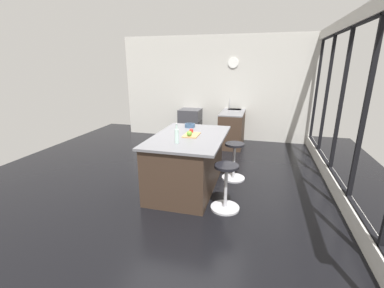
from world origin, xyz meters
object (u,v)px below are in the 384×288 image
at_px(water_bottle, 177,135).
at_px(stool_by_window, 234,162).
at_px(apple_green, 189,133).
at_px(apple_red, 191,131).
at_px(fruit_bowl, 190,125).
at_px(kitchen_island, 187,162).
at_px(cutting_board, 192,135).
at_px(oven_range, 190,124).
at_px(stool_middle, 226,189).

bearing_deg(water_bottle, stool_by_window, 142.84).
bearing_deg(apple_green, stool_by_window, 133.75).
distance_m(stool_by_window, apple_green, 1.18).
relative_size(apple_red, fruit_bowl, 0.36).
bearing_deg(fruit_bowl, apple_red, 18.25).
bearing_deg(stool_by_window, water_bottle, -37.16).
height_order(apple_green, fruit_bowl, apple_green).
bearing_deg(stool_by_window, apple_red, -59.58).
relative_size(kitchen_island, cutting_board, 5.03).
xyz_separation_m(stool_by_window, apple_red, (0.43, -0.72, 0.68)).
bearing_deg(oven_range, stool_by_window, 31.46).
relative_size(stool_by_window, fruit_bowl, 3.66).
height_order(kitchen_island, cutting_board, cutting_board).
height_order(cutting_board, apple_red, apple_red).
height_order(apple_green, water_bottle, water_bottle).
xyz_separation_m(cutting_board, water_bottle, (0.49, -0.10, 0.11)).
height_order(oven_range, stool_middle, oven_range).
height_order(apple_green, apple_red, apple_green).
bearing_deg(cutting_board, kitchen_island, -75.48).
height_order(cutting_board, water_bottle, water_bottle).
relative_size(stool_middle, fruit_bowl, 3.66).
relative_size(stool_middle, cutting_board, 1.99).
height_order(stool_middle, water_bottle, water_bottle).
relative_size(stool_by_window, apple_red, 10.08).
xyz_separation_m(stool_middle, water_bottle, (-0.10, -0.79, 0.74)).
bearing_deg(water_bottle, fruit_bowl, -175.21).
relative_size(stool_by_window, cutting_board, 1.99).
bearing_deg(stool_middle, apple_green, -124.27).
distance_m(cutting_board, apple_red, 0.13).
bearing_deg(kitchen_island, apple_green, 38.86).
xyz_separation_m(oven_range, kitchen_island, (3.11, 0.78, 0.04)).
height_order(stool_middle, cutting_board, cutting_board).
bearing_deg(apple_red, stool_by_window, 120.42).
xyz_separation_m(cutting_board, apple_green, (0.12, -0.01, 0.05)).
relative_size(kitchen_island, water_bottle, 5.79).
height_order(oven_range, cutting_board, cutting_board).
xyz_separation_m(apple_red, water_bottle, (0.62, -0.06, 0.07)).
distance_m(apple_red, fruit_bowl, 0.50).
relative_size(oven_range, apple_green, 9.90).
distance_m(stool_by_window, cutting_board, 1.08).
height_order(kitchen_island, water_bottle, water_bottle).
relative_size(kitchen_island, stool_middle, 2.53).
xyz_separation_m(apple_green, water_bottle, (0.38, -0.10, 0.06)).
height_order(apple_red, fruit_bowl, apple_red).
xyz_separation_m(stool_by_window, apple_green, (0.66, -0.69, 0.69)).
bearing_deg(apple_green, water_bottle, -14.18).
bearing_deg(apple_green, cutting_board, 177.03).
distance_m(stool_by_window, stool_middle, 1.14).
xyz_separation_m(stool_middle, apple_red, (-0.71, -0.72, 0.68)).
height_order(stool_middle, fruit_bowl, fruit_bowl).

